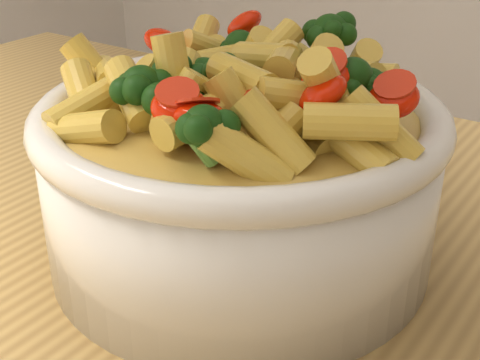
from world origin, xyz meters
The scene contains 2 objects.
serving_bowl centered at (0.00, 0.05, 0.96)m, with size 0.27×0.27×0.12m.
pasta_salad centered at (0.00, 0.05, 1.03)m, with size 0.21×0.21×0.05m.
Camera 1 is at (0.23, -0.28, 1.16)m, focal length 50.00 mm.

